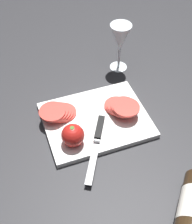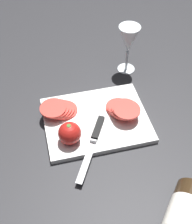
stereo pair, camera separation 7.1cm
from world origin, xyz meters
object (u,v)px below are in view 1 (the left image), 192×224
wine_glass (120,39)px  tomato_slice_stack_far (58,112)px  knife (98,135)px  whole_tomato (73,135)px  tomato_slice_stack_near (122,107)px

wine_glass → tomato_slice_stack_far: 0.35m
wine_glass → knife: wine_glass is taller
whole_tomato → tomato_slice_stack_near: (0.19, 0.07, -0.01)m
tomato_slice_stack_near → knife: bearing=-146.1°
knife → tomato_slice_stack_far: tomato_slice_stack_far is taller
tomato_slice_stack_near → wine_glass: bearing=69.5°
wine_glass → whole_tomato: (-0.27, -0.30, -0.08)m
whole_tomato → knife: whole_tomato is taller
knife → tomato_slice_stack_near: 0.13m
wine_glass → tomato_slice_stack_near: (-0.09, -0.23, -0.09)m
wine_glass → tomato_slice_stack_near: size_ratio=1.43×
whole_tomato → knife: size_ratio=0.32×
knife → tomato_slice_stack_far: (-0.09, 0.12, 0.01)m
knife → tomato_slice_stack_far: size_ratio=1.83×
whole_tomato → tomato_slice_stack_near: 0.20m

